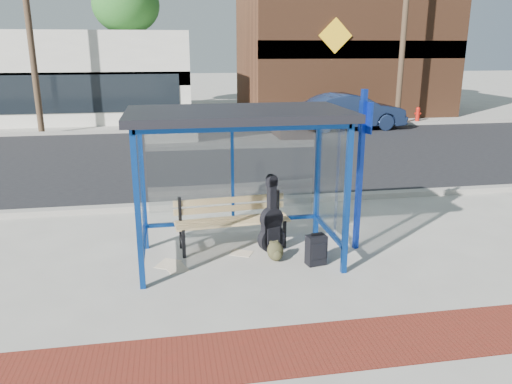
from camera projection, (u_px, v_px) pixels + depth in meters
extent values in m
plane|color=#B2ADA0|center=(239.00, 259.00, 8.10)|extent=(120.00, 120.00, 0.00)
cube|color=maroon|center=(272.00, 352.00, 5.64)|extent=(60.00, 1.00, 0.01)
cube|color=gray|center=(221.00, 203.00, 10.82)|extent=(60.00, 0.25, 0.12)
cube|color=black|center=(203.00, 157.00, 15.66)|extent=(60.00, 10.00, 0.00)
cube|color=gray|center=(194.00, 129.00, 20.47)|extent=(60.00, 0.25, 0.12)
cube|color=#B2ADA0|center=(192.00, 124.00, 22.28)|extent=(60.00, 4.00, 0.01)
cube|color=navy|center=(138.00, 212.00, 6.82)|extent=(0.08, 0.08, 2.30)
cube|color=navy|center=(347.00, 201.00, 7.31)|extent=(0.08, 0.08, 2.30)
cube|color=navy|center=(143.00, 183.00, 8.23)|extent=(0.08, 0.08, 2.30)
cube|color=navy|center=(317.00, 176.00, 8.73)|extent=(0.08, 0.08, 2.30)
cube|color=navy|center=(232.00, 114.00, 8.17)|extent=(3.00, 0.08, 0.08)
cube|color=navy|center=(246.00, 128.00, 6.75)|extent=(3.00, 0.08, 0.08)
cube|color=navy|center=(135.00, 123.00, 7.21)|extent=(0.08, 1.50, 0.08)
cube|color=navy|center=(334.00, 118.00, 7.71)|extent=(0.08, 1.50, 0.08)
cube|color=navy|center=(233.00, 221.00, 8.69)|extent=(3.00, 0.08, 0.06)
cube|color=navy|center=(144.00, 243.00, 7.73)|extent=(0.08, 1.50, 0.06)
cube|color=navy|center=(329.00, 231.00, 8.23)|extent=(0.08, 1.50, 0.06)
cube|color=navy|center=(232.00, 168.00, 8.43)|extent=(0.05, 0.05, 1.90)
cube|color=silver|center=(232.00, 170.00, 8.44)|extent=(2.84, 0.01, 1.82)
cube|color=silver|center=(140.00, 186.00, 7.48)|extent=(0.02, 1.34, 1.82)
cube|color=silver|center=(331.00, 177.00, 7.98)|extent=(0.02, 1.34, 1.82)
cube|color=black|center=(238.00, 114.00, 7.44)|extent=(3.30, 1.80, 0.12)
cube|color=#59331E|center=(340.00, 49.00, 26.02)|extent=(10.00, 7.00, 6.40)
cube|color=black|center=(366.00, 50.00, 22.76)|extent=(10.00, 0.10, 0.80)
cube|color=yellow|center=(335.00, 36.00, 22.25)|extent=(1.56, 0.06, 1.56)
cylinder|color=#4C3826|center=(130.00, 62.00, 27.70)|extent=(0.36, 0.36, 5.00)
ellipsoid|color=#164D1A|center=(126.00, 5.00, 26.86)|extent=(3.60, 3.60, 3.06)
cylinder|color=#4C3826|center=(391.00, 61.00, 30.27)|extent=(0.36, 0.36, 5.00)
ellipsoid|color=#164D1A|center=(395.00, 8.00, 29.43)|extent=(3.60, 3.60, 3.06)
cylinder|color=#4C3826|center=(29.00, 28.00, 18.65)|extent=(0.24, 0.24, 8.00)
cylinder|color=#4C3826|center=(404.00, 30.00, 21.14)|extent=(0.24, 0.24, 8.00)
cube|color=black|center=(184.00, 244.00, 8.10)|extent=(0.06, 0.06, 0.48)
cube|color=black|center=(180.00, 223.00, 8.43)|extent=(0.06, 0.06, 0.91)
cube|color=black|center=(182.00, 239.00, 8.30)|extent=(0.09, 0.44, 0.05)
cube|color=black|center=(284.00, 234.00, 8.52)|extent=(0.06, 0.06, 0.48)
cube|color=black|center=(277.00, 215.00, 8.85)|extent=(0.06, 0.06, 0.91)
cube|color=black|center=(281.00, 230.00, 8.71)|extent=(0.09, 0.44, 0.05)
cube|color=#DCB47F|center=(235.00, 225.00, 8.27)|extent=(1.93, 0.25, 0.04)
cube|color=#DCB47F|center=(233.00, 222.00, 8.38)|extent=(1.93, 0.25, 0.04)
cube|color=#DCB47F|center=(232.00, 220.00, 8.49)|extent=(1.93, 0.25, 0.04)
cube|color=#DCB47F|center=(230.00, 218.00, 8.60)|extent=(1.93, 0.25, 0.04)
cube|color=#DCB47F|center=(230.00, 208.00, 8.59)|extent=(1.93, 0.19, 0.11)
cube|color=#DCB47F|center=(230.00, 200.00, 8.55)|extent=(1.93, 0.19, 0.11)
cylinder|color=black|center=(271.00, 239.00, 8.34)|extent=(0.48, 0.29, 0.46)
cylinder|color=black|center=(271.00, 218.00, 8.24)|extent=(0.41, 0.26, 0.38)
cube|color=black|center=(271.00, 229.00, 8.29)|extent=(0.35, 0.24, 0.55)
cube|color=black|center=(272.00, 197.00, 8.14)|extent=(0.15, 0.15, 0.55)
cube|color=black|center=(272.00, 183.00, 8.07)|extent=(0.19, 0.16, 0.11)
cube|color=black|center=(316.00, 250.00, 7.84)|extent=(0.34, 0.24, 0.48)
cylinder|color=black|center=(309.00, 264.00, 7.87)|extent=(0.07, 0.18, 0.04)
cylinder|color=black|center=(322.00, 262.00, 7.94)|extent=(0.07, 0.18, 0.04)
cube|color=black|center=(317.00, 234.00, 7.77)|extent=(0.20, 0.07, 0.03)
cube|color=black|center=(319.00, 251.00, 7.75)|extent=(0.24, 0.06, 0.26)
ellipsoid|color=#33311C|center=(275.00, 251.00, 8.02)|extent=(0.30, 0.23, 0.32)
ellipsoid|color=#33311C|center=(277.00, 256.00, 7.95)|extent=(0.17, 0.13, 0.17)
cube|color=#33311C|center=(275.00, 242.00, 8.00)|extent=(0.09, 0.05, 0.03)
cube|color=navy|center=(360.00, 172.00, 8.19)|extent=(0.10, 0.10, 2.68)
cube|color=navy|center=(366.00, 117.00, 7.96)|extent=(0.11, 0.33, 0.50)
cube|color=white|center=(177.00, 268.00, 7.77)|extent=(0.40, 0.45, 0.01)
cube|color=white|center=(168.00, 264.00, 7.92)|extent=(0.45, 0.48, 0.01)
cube|color=white|center=(241.00, 253.00, 8.33)|extent=(0.43, 0.39, 0.01)
imported|color=#172441|center=(351.00, 111.00, 20.71)|extent=(4.55, 1.78, 1.48)
cylinder|color=#B9170D|center=(418.00, 115.00, 23.08)|extent=(0.18, 0.18, 0.53)
sphere|color=#B9170D|center=(418.00, 109.00, 23.00)|extent=(0.20, 0.20, 0.20)
cylinder|color=#B9170D|center=(418.00, 114.00, 23.06)|extent=(0.29, 0.13, 0.09)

